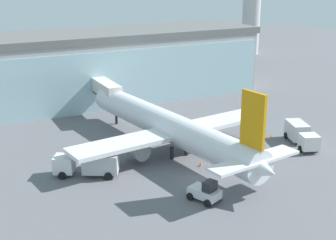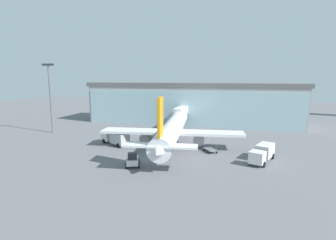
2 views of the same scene
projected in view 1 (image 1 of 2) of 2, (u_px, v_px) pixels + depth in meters
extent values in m
plane|color=slate|center=(204.00, 180.00, 52.50)|extent=(240.00, 240.00, 0.00)
cube|color=#9F9F9F|center=(89.00, 70.00, 82.79)|extent=(62.10, 15.32, 11.07)
cube|color=#A0C2CB|center=(104.00, 82.00, 76.57)|extent=(60.76, 0.73, 9.96)
cube|color=slate|center=(87.00, 36.00, 80.92)|extent=(63.34, 15.63, 1.20)
cube|color=silver|center=(102.00, 87.00, 74.44)|extent=(2.54, 12.37, 2.40)
cube|color=#3F3F47|center=(103.00, 93.00, 74.77)|extent=(2.59, 12.37, 0.30)
cylinder|color=#4C4C51|center=(94.00, 98.00, 79.29)|extent=(0.70, 0.70, 3.56)
cylinder|color=silver|center=(167.00, 125.00, 60.01)|extent=(7.53, 33.47, 3.73)
cone|color=silver|center=(107.00, 98.00, 73.00)|extent=(4.05, 3.41, 3.73)
cone|color=silver|center=(261.00, 168.00, 47.01)|extent=(3.79, 4.36, 3.35)
cube|color=silver|center=(175.00, 132.00, 58.82)|extent=(28.45, 7.41, 0.50)
cube|color=silver|center=(254.00, 160.00, 47.62)|extent=(11.20, 3.65, 0.30)
cube|color=orange|center=(253.00, 120.00, 46.73)|extent=(0.73, 3.22, 5.76)
cylinder|color=gray|center=(136.00, 149.00, 56.71)|extent=(2.45, 3.42, 2.10)
cylinder|color=gray|center=(205.00, 133.00, 62.53)|extent=(2.45, 3.42, 2.10)
cylinder|color=black|center=(172.00, 153.00, 58.13)|extent=(0.50, 0.50, 1.60)
cylinder|color=black|center=(186.00, 149.00, 59.35)|extent=(0.50, 0.50, 1.60)
cylinder|color=black|center=(116.00, 119.00, 71.47)|extent=(0.40, 0.40, 1.60)
cube|color=silver|center=(64.00, 164.00, 53.33)|extent=(3.00, 3.00, 1.90)
cube|color=#B2B2B7|center=(101.00, 163.00, 53.17)|extent=(4.56, 3.90, 2.20)
cylinder|color=black|center=(62.00, 176.00, 52.58)|extent=(0.93, 0.71, 0.90)
cylinder|color=black|center=(67.00, 168.00, 54.67)|extent=(0.93, 0.71, 0.90)
cylinder|color=black|center=(108.00, 176.00, 52.43)|extent=(0.93, 0.71, 0.90)
cylinder|color=black|center=(111.00, 168.00, 54.52)|extent=(0.93, 0.71, 0.90)
cube|color=silver|center=(309.00, 142.00, 60.18)|extent=(2.85, 2.85, 1.90)
cube|color=silver|center=(297.00, 130.00, 64.11)|extent=(3.51, 4.53, 2.20)
cylinder|color=black|center=(317.00, 148.00, 60.60)|extent=(0.61, 0.95, 0.90)
cylinder|color=black|center=(300.00, 149.00, 60.35)|extent=(0.61, 0.95, 0.90)
cylinder|color=black|center=(301.00, 135.00, 65.51)|extent=(0.61, 0.95, 0.90)
cylinder|color=black|center=(286.00, 136.00, 65.26)|extent=(0.61, 0.95, 0.90)
cube|color=slate|center=(232.00, 144.00, 61.84)|extent=(2.93, 3.21, 0.16)
cylinder|color=black|center=(241.00, 146.00, 62.08)|extent=(0.35, 0.43, 0.44)
cylinder|color=slate|center=(242.00, 140.00, 61.82)|extent=(0.08, 0.08, 0.90)
cylinder|color=black|center=(238.00, 149.00, 60.85)|extent=(0.35, 0.43, 0.44)
cylinder|color=slate|center=(238.00, 143.00, 60.59)|extent=(0.08, 0.08, 0.90)
cylinder|color=black|center=(225.00, 143.00, 63.02)|extent=(0.35, 0.43, 0.44)
cylinder|color=slate|center=(226.00, 137.00, 62.77)|extent=(0.08, 0.08, 0.90)
cylinder|color=black|center=(222.00, 147.00, 61.80)|extent=(0.35, 0.43, 0.44)
cylinder|color=slate|center=(222.00, 141.00, 61.54)|extent=(0.08, 0.08, 0.90)
cube|color=silver|center=(204.00, 193.00, 47.64)|extent=(2.80, 3.63, 0.90)
cube|color=#26262B|center=(210.00, 186.00, 46.94)|extent=(1.66, 1.42, 1.00)
cylinder|color=black|center=(190.00, 196.00, 47.84)|extent=(0.61, 0.87, 0.80)
cylinder|color=black|center=(201.00, 190.00, 49.12)|extent=(0.61, 0.87, 0.80)
cylinder|color=black|center=(208.00, 203.00, 46.43)|extent=(0.61, 0.87, 0.80)
cylinder|color=black|center=(218.00, 197.00, 47.71)|extent=(0.61, 0.87, 0.80)
cone|color=orange|center=(200.00, 164.00, 56.17)|extent=(0.36, 0.36, 0.55)
cone|color=orange|center=(271.00, 137.00, 65.24)|extent=(0.36, 0.36, 0.55)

